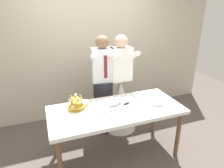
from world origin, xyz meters
The scene contains 9 objects.
ground_plane centered at (0.00, 0.00, 0.00)m, with size 8.00×8.00×0.00m, color #564C47.
rear_wall centered at (0.00, 1.43, 1.45)m, with size 5.20×0.10×2.90m, color beige.
dessert_table centered at (0.00, 0.00, 0.70)m, with size 1.80×0.80×0.78m.
cupcake_stand centered at (-0.51, 0.18, 0.86)m, with size 0.23×0.23×0.21m.
main_cake_tray centered at (-0.01, 0.09, 0.81)m, with size 0.43×0.32×0.12m.
plate_stack centered at (0.59, -0.07, 0.81)m, with size 0.19×0.18×0.08m.
round_cake centered at (-0.39, 0.24, 0.80)m, with size 0.24×0.24×0.06m.
person_groom centered at (0.03, 0.68, 0.75)m, with size 0.52×0.54×1.66m.
person_bride centered at (0.33, 0.64, 0.58)m, with size 0.56×0.56×1.66m.
Camera 1 is at (-0.87, -2.19, 2.07)m, focal length 31.65 mm.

